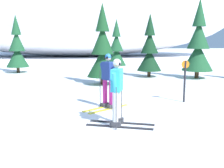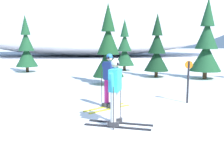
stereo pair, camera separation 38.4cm
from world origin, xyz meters
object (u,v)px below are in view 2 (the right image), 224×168
Objects in this scene: pine_tree_far_left at (26,48)px; pine_tree_center_left at (125,49)px; pine_tree_center_right at (157,51)px; pine_tree_right at (206,45)px; pine_tree_left at (108,51)px; trail_marker_post at (188,79)px; skier_navy_jacket at (109,80)px; skier_cyan_jacket at (115,91)px.

pine_tree_center_left is at bearing 6.42° from pine_tree_far_left.
pine_tree_right is at bearing -17.79° from pine_tree_center_right.
pine_tree_left is 1.08× the size of pine_tree_center_left.
trail_marker_post is at bearing -56.46° from pine_tree_left.
skier_navy_jacket is at bearing -130.56° from pine_tree_right.
pine_tree_far_left is 0.97× the size of pine_tree_left.
pine_tree_far_left is 1.03× the size of pine_tree_center_right.
skier_navy_jacket is 0.48× the size of pine_tree_center_left.
pine_tree_center_right is at bearing 72.79° from skier_cyan_jacket.
pine_tree_left is at bearing 89.40° from skier_navy_jacket.
trail_marker_post is (-0.19, -6.75, -0.72)m from pine_tree_center_right.
pine_tree_center_left reaches higher than skier_navy_jacket.
pine_tree_center_right is (8.44, -2.81, -0.05)m from pine_tree_far_left.
skier_cyan_jacket is 0.45× the size of pine_tree_left.
pine_tree_far_left is 11.66m from pine_tree_right.
skier_navy_jacket is 2.86m from trail_marker_post.
pine_tree_right is at bearing 17.76° from pine_tree_left.
skier_cyan_jacket is at bearing -86.31° from skier_navy_jacket.
skier_cyan_jacket is 6.64m from pine_tree_left.
pine_tree_left is 6.33m from pine_tree_center_left.
trail_marker_post is (8.25, -9.56, -0.77)m from pine_tree_far_left.
pine_tree_right is (5.55, 1.78, 0.22)m from pine_tree_left.
pine_tree_center_left is (1.22, 12.79, 0.62)m from skier_cyan_jacket.
skier_navy_jacket is 0.98× the size of skier_cyan_jacket.
skier_cyan_jacket is (0.12, -1.82, -0.00)m from skier_navy_jacket.
pine_tree_right is 3.01× the size of trail_marker_post.
trail_marker_post is (1.45, -10.32, -0.69)m from pine_tree_center_left.
skier_navy_jacket is at bearing -61.82° from pine_tree_far_left.
pine_tree_center_left is at bearing 78.28° from pine_tree_left.
pine_tree_right is (5.49, 8.37, 0.97)m from skier_cyan_jacket.
pine_tree_left is 3.93m from pine_tree_center_right.
skier_navy_jacket is at bearing -166.96° from trail_marker_post.
skier_navy_jacket is 8.67m from pine_tree_right.
pine_tree_left is 5.02m from trail_marker_post.
skier_navy_jacket is at bearing 93.69° from skier_cyan_jacket.
pine_tree_right is at bearing 56.77° from skier_cyan_jacket.
pine_tree_center_left reaches higher than trail_marker_post.
pine_tree_far_left reaches higher than trail_marker_post.
skier_navy_jacket is at bearing -111.91° from pine_tree_center_right.
pine_tree_center_left is at bearing 84.56° from skier_cyan_jacket.
pine_tree_center_left is 0.82× the size of pine_tree_right.
pine_tree_left reaches higher than trail_marker_post.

